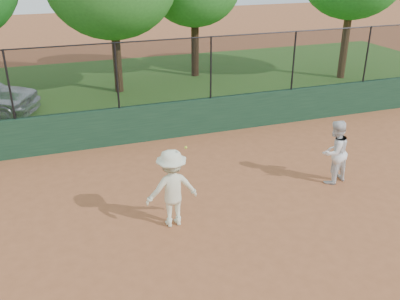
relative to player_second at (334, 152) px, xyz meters
name	(u,v)px	position (x,y,z in m)	size (l,w,h in m)	color
ground	(199,250)	(-4.30, -1.64, -0.86)	(80.00, 80.00, 0.00)	#A35A34
back_wall	(136,124)	(-4.30, 4.36, -0.26)	(26.00, 0.20, 1.20)	#1C3E27
grass_strip	(109,91)	(-4.30, 10.36, -0.85)	(36.00, 12.00, 0.01)	#2A571B
player_second	(334,152)	(0.00, 0.00, 0.00)	(0.83, 0.65, 1.72)	white
player_main	(172,188)	(-4.53, -0.53, 0.04)	(1.18, 0.69, 1.96)	beige
fence_assembly	(132,74)	(-4.32, 4.36, 1.38)	(26.00, 0.06, 2.00)	black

